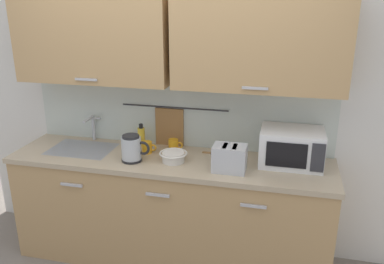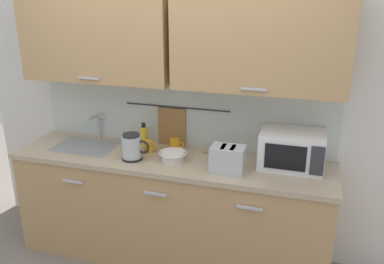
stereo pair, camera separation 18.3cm
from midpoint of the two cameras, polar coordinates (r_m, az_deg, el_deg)
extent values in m
cube|color=tan|center=(3.35, -4.66, -11.17)|extent=(2.50, 0.60, 0.86)
cube|color=#B7B7BC|center=(3.23, -18.34, -7.17)|extent=(0.18, 0.02, 0.02)
cube|color=#B7B7BC|center=(2.95, -6.70, -8.90)|extent=(0.18, 0.02, 0.02)
cube|color=#B7B7BC|center=(2.80, 6.85, -10.44)|extent=(0.18, 0.02, 0.02)
cube|color=tan|center=(3.15, -4.87, -4.08)|extent=(2.53, 0.63, 0.04)
cube|color=#9EA0A5|center=(3.48, -16.79, -3.02)|extent=(0.52, 0.38, 0.09)
cube|color=silver|center=(3.33, -3.28, 3.98)|extent=(3.70, 0.06, 2.50)
cube|color=beige|center=(3.31, -3.44, 2.56)|extent=(2.50, 0.01, 0.55)
cube|color=tan|center=(3.29, -15.43, 12.93)|extent=(1.23, 0.33, 0.70)
cube|color=#B7B7BC|center=(3.19, -16.44, 7.17)|extent=(0.18, 0.01, 0.02)
cube|color=tan|center=(2.91, 7.75, 12.69)|extent=(1.23, 0.33, 0.70)
cube|color=#B7B7BC|center=(2.79, 7.09, 6.19)|extent=(0.18, 0.01, 0.02)
cylinder|color=#333338|center=(3.30, -4.12, 3.46)|extent=(0.90, 0.01, 0.01)
cube|color=olive|center=(3.36, -4.77, 0.53)|extent=(0.24, 0.02, 0.34)
cylinder|color=#B2B5BA|center=(3.61, -15.24, 0.58)|extent=(0.03, 0.03, 0.22)
cylinder|color=#B2B5BA|center=(3.52, -15.99, 1.72)|extent=(0.02, 0.16, 0.02)
cube|color=#B2B5BA|center=(3.57, -14.80, 1.90)|extent=(0.07, 0.02, 0.01)
cube|color=white|center=(3.05, 12.31, -2.11)|extent=(0.46, 0.34, 0.27)
cube|color=black|center=(2.89, 11.50, -3.28)|extent=(0.29, 0.01, 0.18)
cube|color=#2D2D33|center=(2.89, 15.75, -3.60)|extent=(0.09, 0.01, 0.21)
cylinder|color=black|center=(3.13, -10.20, -3.90)|extent=(0.16, 0.16, 0.02)
cylinder|color=#B2B7BC|center=(3.10, -10.30, -2.30)|extent=(0.15, 0.15, 0.17)
cylinder|color=#262628|center=(3.06, -10.41, -0.64)|extent=(0.13, 0.13, 0.02)
torus|color=black|center=(3.06, -8.71, -2.31)|extent=(0.11, 0.02, 0.11)
cylinder|color=yellow|center=(3.38, -8.76, -0.75)|extent=(0.06, 0.06, 0.16)
cylinder|color=black|center=(3.35, -8.84, 0.83)|extent=(0.03, 0.03, 0.04)
cylinder|color=orange|center=(3.25, -8.02, -2.19)|extent=(0.08, 0.08, 0.09)
torus|color=orange|center=(3.23, -7.16, -2.24)|extent=(0.06, 0.01, 0.06)
cylinder|color=silver|center=(3.06, -4.39, -3.59)|extent=(0.17, 0.17, 0.07)
torus|color=silver|center=(3.05, -4.40, -3.05)|extent=(0.21, 0.21, 0.01)
cube|color=#B7BABF|center=(2.89, 3.55, -3.77)|extent=(0.24, 0.17, 0.19)
cube|color=black|center=(2.86, 2.90, -2.07)|extent=(0.03, 0.12, 0.01)
cube|color=black|center=(2.85, 4.28, -2.18)|extent=(0.03, 0.12, 0.01)
cube|color=black|center=(2.90, 1.07, -3.03)|extent=(0.02, 0.02, 0.02)
cylinder|color=orange|center=(3.27, -4.26, -1.87)|extent=(0.08, 0.08, 0.09)
torus|color=orange|center=(3.26, -3.39, -1.91)|extent=(0.06, 0.01, 0.06)
cube|color=#9E7042|center=(3.21, 1.77, -3.06)|extent=(0.22, 0.02, 0.01)
ellipsoid|color=#9E7042|center=(3.19, 4.15, -3.23)|extent=(0.06, 0.04, 0.01)
camera|label=1|loc=(0.09, -91.72, -0.60)|focal=37.52mm
camera|label=2|loc=(0.09, 88.28, 0.60)|focal=37.52mm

